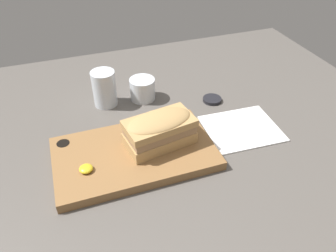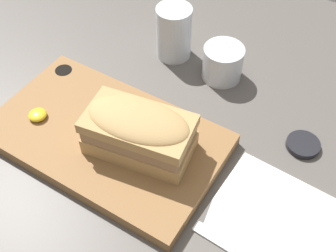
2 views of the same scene
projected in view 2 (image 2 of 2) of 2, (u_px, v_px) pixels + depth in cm
name	position (u px, v px, depth cm)	size (l,w,h in cm)	color
dining_table	(158.00, 161.00, 70.27)	(141.57, 118.84, 2.00)	#56514C
serving_board	(106.00, 137.00, 70.79)	(38.58, 22.78, 2.44)	olive
sandwich	(139.00, 131.00, 64.44)	(17.79, 11.45, 8.20)	tan
mustard_dollop	(38.00, 115.00, 71.61)	(3.11, 3.11, 1.25)	gold
water_glass	(174.00, 35.00, 82.89)	(6.98, 6.98, 10.79)	silver
wine_glass	(225.00, 65.00, 79.84)	(7.68, 7.68, 6.66)	silver
napkin	(278.00, 221.00, 61.89)	(20.30, 17.59, 0.40)	white
condiment_dish	(303.00, 145.00, 70.61)	(5.64, 5.64, 1.02)	black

